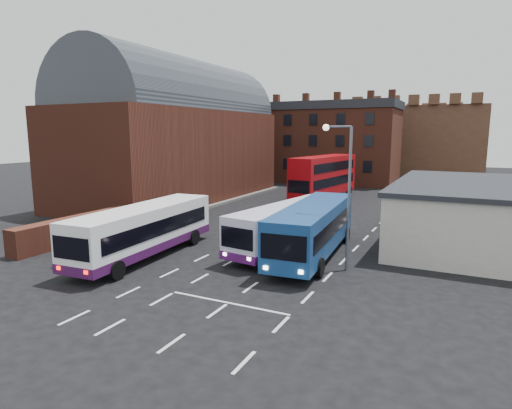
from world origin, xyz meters
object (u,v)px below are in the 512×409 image
at_px(bus_white_outbound, 144,227).
at_px(bus_red_double, 324,176).
at_px(pedestrian_red, 60,255).
at_px(bus_white_inbound, 287,223).
at_px(bus_blue, 313,226).
at_px(street_lamp, 344,184).
at_px(pedestrian_beige, 64,247).

height_order(bus_white_outbound, bus_red_double, bus_red_double).
distance_m(bus_white_outbound, pedestrian_red, 4.93).
xyz_separation_m(bus_white_inbound, pedestrian_red, (-10.23, -9.22, -1.05)).
bearing_deg(bus_red_double, bus_white_inbound, 108.93).
bearing_deg(bus_white_outbound, bus_red_double, 80.93).
bearing_deg(bus_red_double, bus_blue, 113.31).
xyz_separation_m(bus_blue, street_lamp, (2.32, -1.84, 2.96)).
height_order(bus_white_outbound, pedestrian_red, bus_white_outbound).
bearing_deg(street_lamp, bus_white_outbound, -166.04).
bearing_deg(street_lamp, pedestrian_beige, -159.52).
relative_size(bus_white_inbound, street_lamp, 1.38).
height_order(bus_white_inbound, pedestrian_red, bus_white_inbound).
distance_m(bus_blue, pedestrian_red, 14.97).
bearing_deg(bus_blue, bus_red_double, -78.54).
bearing_deg(bus_blue, bus_white_outbound, 22.65).
height_order(pedestrian_red, pedestrian_beige, pedestrian_beige).
relative_size(pedestrian_red, pedestrian_beige, 0.81).
height_order(bus_white_outbound, bus_white_inbound, bus_white_outbound).
relative_size(bus_white_outbound, pedestrian_red, 8.35).
distance_m(bus_red_double, pedestrian_red, 32.30).
xyz_separation_m(bus_white_outbound, pedestrian_beige, (-3.72, -2.84, -1.00)).
relative_size(bus_white_inbound, pedestrian_beige, 6.43).
relative_size(street_lamp, pedestrian_red, 5.77).
xyz_separation_m(street_lamp, pedestrian_red, (-14.58, -6.66, -4.17)).
height_order(bus_blue, bus_red_double, bus_red_double).
xyz_separation_m(bus_white_inbound, pedestrian_beige, (-10.99, -8.30, -0.89)).
bearing_deg(bus_blue, street_lamp, 137.20).
relative_size(street_lamp, pedestrian_beige, 4.67).
height_order(bus_blue, street_lamp, street_lamp).
xyz_separation_m(bus_white_inbound, street_lamp, (4.35, -2.57, 3.12)).
bearing_deg(bus_red_double, pedestrian_red, 87.36).
bearing_deg(pedestrian_red, bus_blue, -162.37).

